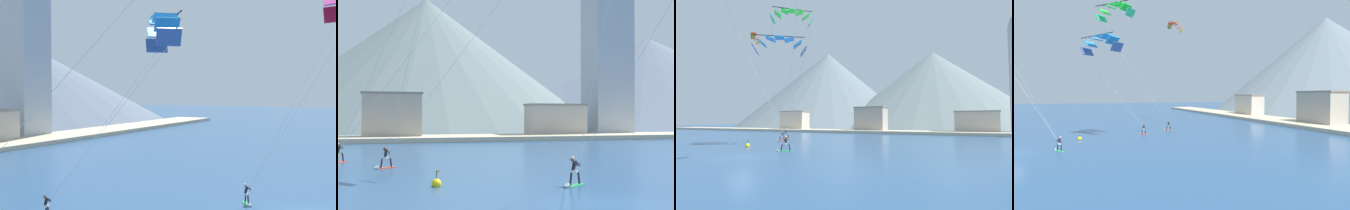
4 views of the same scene
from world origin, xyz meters
The scene contains 4 objects.
kitesurfer_near_trail centered at (0.53, 4.77, 0.48)m, with size 1.68×1.29×1.70m.
parafoil_kite_near_lead centered at (-4.40, 9.62, 13.31)m, with size 8.07×9.17×12.97m.
highrise_tower centered at (29.33, 56.57, 13.85)m, with size 7.00×7.00×28.12m.
mountain_peak_central_summit centered at (65.41, 101.65, 13.06)m, with size 96.84×96.84×26.13m.
Camera 1 is at (-34.16, -6.43, 8.99)m, focal length 50.00 mm.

